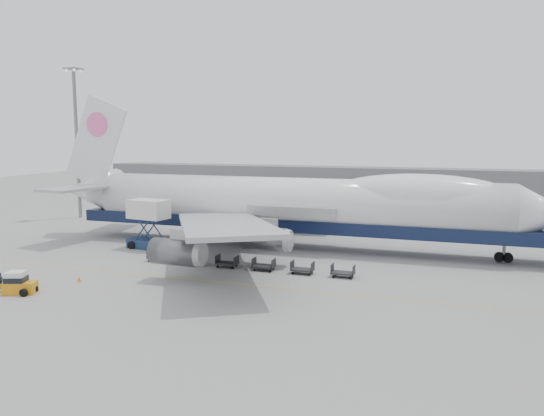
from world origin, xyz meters
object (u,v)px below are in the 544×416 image
at_px(baggage_tug, 18,284).
at_px(ground_worker, 1,282).
at_px(airliner, 296,204).
at_px(catering_truck, 149,221).

distance_m(baggage_tug, ground_worker, 1.90).
relative_size(airliner, catering_truck, 10.84).
distance_m(catering_truck, ground_worker, 21.23).
height_order(airliner, catering_truck, airliner).
distance_m(airliner, catering_truck, 18.68).
xyz_separation_m(catering_truck, ground_worker, (-2.54, -20.92, -2.55)).
relative_size(airliner, ground_worker, 36.94).
height_order(baggage_tug, ground_worker, baggage_tug).
height_order(airliner, baggage_tug, airliner).
relative_size(airliner, baggage_tug, 21.65).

